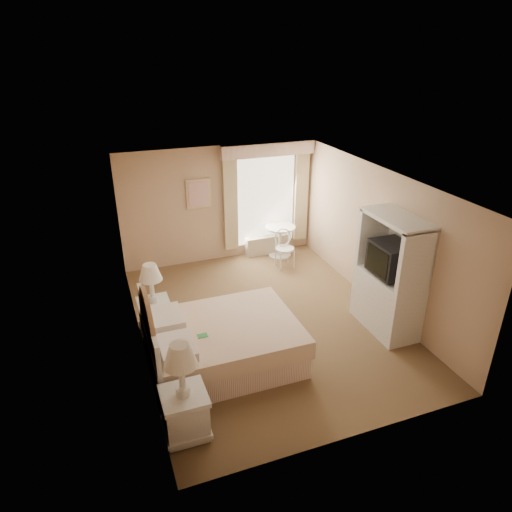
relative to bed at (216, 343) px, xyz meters
name	(u,v)px	position (x,y,z in m)	size (l,w,h in m)	color
room	(267,256)	(1.12, 0.81, 0.89)	(4.21, 5.51, 2.51)	brown
window	(267,197)	(2.17, 3.46, 0.98)	(2.05, 0.22, 2.51)	white
framed_art	(199,194)	(0.67, 3.52, 1.19)	(0.52, 0.04, 0.62)	#D3B182
bed	(216,343)	(0.00, 0.00, 0.00)	(2.18, 1.72, 1.52)	tan
nightstand_near	(184,403)	(-0.72, -1.19, 0.13)	(0.54, 0.54, 1.32)	white
nightstand_far	(154,308)	(-0.72, 1.13, 0.10)	(0.51, 0.51, 1.24)	white
round_table	(280,236)	(2.39, 3.21, 0.11)	(0.67, 0.67, 0.71)	silver
cafe_chair	(284,245)	(2.27, 2.72, 0.11)	(0.39, 0.39, 0.82)	silver
armoire	(389,284)	(2.93, -0.04, 0.46)	(0.60, 1.20, 1.99)	white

